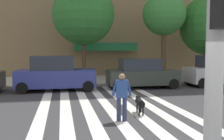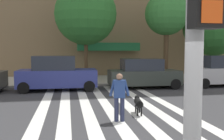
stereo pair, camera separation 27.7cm
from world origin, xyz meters
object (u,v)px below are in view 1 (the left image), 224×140
dog_on_leash (140,102)px  parked_car_fourth_in_line (219,71)px  pedestrian_dog_walker (122,94)px  pedestrian_bystander (206,68)px  street_tree_further (210,25)px  street_tree_nearest (83,14)px  parked_car_behind_first (55,74)px  street_tree_middle (164,14)px  parked_car_third_in_line (142,74)px

dog_on_leash → parked_car_fourth_in_line: bearing=39.7°
pedestrian_dog_walker → pedestrian_bystander: pedestrian_bystander is taller
street_tree_further → street_tree_nearest: bearing=-179.6°
parked_car_behind_first → pedestrian_bystander: parked_car_behind_first is taller
street_tree_nearest → pedestrian_bystander: (9.45, -1.07, -4.02)m
parked_car_behind_first → pedestrian_dog_walker: bearing=-71.9°
parked_car_fourth_in_line → dog_on_leash: size_ratio=4.05×
street_tree_nearest → street_tree_middle: (6.10, -0.49, 0.07)m
parked_car_third_in_line → street_tree_middle: 5.79m
street_tree_middle → street_tree_further: street_tree_further is taller
street_tree_nearest → pedestrian_bystander: size_ratio=4.41×
street_tree_nearest → street_tree_further: size_ratio=1.06×
parked_car_fourth_in_line → dog_on_leash: bearing=-140.3°
parked_car_third_in_line → parked_car_fourth_in_line: size_ratio=0.98×
parked_car_behind_first → parked_car_third_in_line: (5.43, 0.00, -0.08)m
parked_car_behind_first → parked_car_fourth_in_line: (10.96, -0.00, -0.01)m
parked_car_third_in_line → street_tree_middle: bearing=46.9°
parked_car_behind_first → street_tree_further: (12.43, 3.43, 3.49)m
street_tree_nearest → street_tree_middle: street_tree_nearest is taller
street_tree_middle → pedestrian_dog_walker: 12.37m
parked_car_fourth_in_line → pedestrian_bystander: (0.51, 2.30, 0.09)m
parked_car_behind_first → dog_on_leash: (3.27, -6.40, -0.55)m
parked_car_behind_first → pedestrian_dog_walker: 7.61m
parked_car_behind_first → street_tree_middle: size_ratio=0.69×
parked_car_third_in_line → pedestrian_bystander: bearing=20.9°
pedestrian_dog_walker → pedestrian_bystander: 13.18m
parked_car_behind_first → pedestrian_dog_walker: (2.36, -7.23, -0.06)m
parked_car_fourth_in_line → pedestrian_dog_walker: bearing=-139.9°
parked_car_third_in_line → pedestrian_dog_walker: parked_car_third_in_line is taller
dog_on_leash → street_tree_further: bearing=47.0°
parked_car_fourth_in_line → street_tree_further: size_ratio=0.67×
parked_car_behind_first → street_tree_further: bearing=15.4°
parked_car_behind_first → parked_car_fourth_in_line: 10.96m
street_tree_middle → dog_on_leash: street_tree_middle is taller
parked_car_behind_first → dog_on_leash: size_ratio=4.11×
parked_car_fourth_in_line → street_tree_further: street_tree_further is taller
street_tree_further → dog_on_leash: 14.02m
parked_car_third_in_line → street_tree_nearest: 6.36m
dog_on_leash → street_tree_middle: bearing=62.4°
dog_on_leash → parked_car_third_in_line: bearing=71.3°
street_tree_nearest → pedestrian_bystander: 10.33m
pedestrian_dog_walker → dog_on_leash: pedestrian_dog_walker is taller
parked_car_fourth_in_line → street_tree_further: 5.12m
street_tree_middle → dog_on_leash: (-4.84, -9.27, -4.72)m
street_tree_middle → street_tree_further: size_ratio=0.98×
street_tree_further → pedestrian_dog_walker: bearing=-133.3°
parked_car_fourth_in_line → pedestrian_dog_walker: (-8.60, -7.23, -0.06)m
parked_car_fourth_in_line → street_tree_nearest: size_ratio=0.64×
parked_car_behind_first → street_tree_further: size_ratio=0.68×
parked_car_third_in_line → street_tree_middle: size_ratio=0.68×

